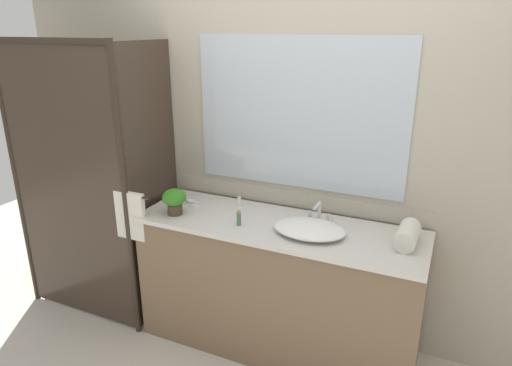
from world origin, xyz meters
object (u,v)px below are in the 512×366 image
Objects in this scene: sink_basin at (309,229)px; amenity_bottle_shampoo at (239,200)px; potted_plant at (174,200)px; amenity_bottle_lotion at (239,218)px; rolled_towel_near_edge at (407,235)px; faucet at (319,215)px; soap_dish at (191,202)px.

amenity_bottle_shampoo reaches higher than sink_basin.
potted_plant is (-0.89, -0.08, 0.07)m from sink_basin.
amenity_bottle_lotion is 0.41× the size of rolled_towel_near_edge.
faucet is 0.98× the size of potted_plant.
rolled_towel_near_edge is at bearing 6.70° from potted_plant.
amenity_bottle_shampoo is at bearing 172.96° from rolled_towel_near_edge.
potted_plant is 2.05× the size of amenity_bottle_shampoo.
amenity_bottle_lotion is at bearing -20.64° from soap_dish.
faucet is 1.70× the size of soap_dish.
amenity_bottle_shampoo is (0.32, 0.12, 0.03)m from soap_dish.
soap_dish is at bearing 172.96° from sink_basin.
sink_basin is 2.51× the size of potted_plant.
soap_dish is 0.34m from amenity_bottle_shampoo.
sink_basin is at bearing 5.10° from potted_plant.
potted_plant is 0.21m from soap_dish.
sink_basin is at bearing -21.58° from amenity_bottle_shampoo.
amenity_bottle_lotion is at bearing -64.00° from amenity_bottle_shampoo.
potted_plant is 0.71× the size of rolled_towel_near_edge.
rolled_towel_near_edge is at bearing 9.29° from sink_basin.
sink_basin is 2.55× the size of faucet.
amenity_bottle_shampoo is (-0.57, 0.23, 0.01)m from sink_basin.
potted_plant is at bearing -89.64° from soap_dish.
potted_plant is 0.46m from amenity_bottle_lotion.
potted_plant is at bearing -173.30° from rolled_towel_near_edge.
rolled_towel_near_edge is (0.54, 0.09, 0.03)m from sink_basin.
sink_basin is 4.33× the size of soap_dish.
amenity_bottle_lotion is 0.32m from amenity_bottle_shampoo.
amenity_bottle_shampoo is at bearing 176.28° from faucet.
faucet is 0.70× the size of rolled_towel_near_edge.
rolled_towel_near_edge reaches higher than amenity_bottle_lotion.
sink_basin is 0.90m from soap_dish.
potted_plant is at bearing -163.16° from faucet.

